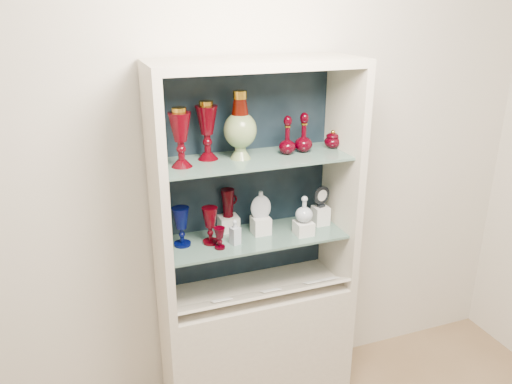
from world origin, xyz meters
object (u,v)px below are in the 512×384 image
object	(u,v)px
pedestal_lamp_left	(180,138)
ruby_goblet_small	(220,238)
enamel_urn	(240,125)
ruby_pitcher	(228,203)
clear_square_bottle	(235,232)
ruby_decanter_b	(304,131)
ruby_goblet_tall	(210,225)
pedestal_lamp_right	(207,131)
cobalt_goblet	(181,227)
cameo_medallion	(321,196)
clear_round_decanter	(304,210)
flat_flask	(261,204)
lidded_bowl	(333,139)
ruby_decanter_a	(287,133)

from	to	relation	value
pedestal_lamp_left	ruby_goblet_small	xyz separation A→B (m)	(0.15, -0.06, -0.50)
enamel_urn	ruby_pitcher	xyz separation A→B (m)	(-0.04, 0.10, -0.43)
ruby_goblet_small	clear_square_bottle	world-z (taller)	clear_square_bottle
ruby_decanter_b	ruby_goblet_small	distance (m)	0.67
ruby_goblet_tall	enamel_urn	bearing A→B (deg)	5.57
pedestal_lamp_right	cobalt_goblet	size ratio (longest dim) A/B	1.40
enamel_urn	cameo_medallion	size ratio (longest dim) A/B	2.66
ruby_decanter_b	clear_round_decanter	bearing A→B (deg)	-105.08
pedestal_lamp_left	flat_flask	distance (m)	0.56
pedestal_lamp_right	ruby_goblet_tall	world-z (taller)	pedestal_lamp_right
pedestal_lamp_right	lidded_bowl	world-z (taller)	pedestal_lamp_right
ruby_goblet_tall	clear_square_bottle	size ratio (longest dim) A/B	1.48
ruby_goblet_small	enamel_urn	bearing A→B (deg)	32.22
ruby_decanter_b	ruby_pitcher	size ratio (longest dim) A/B	1.43
ruby_decanter_b	ruby_pitcher	xyz separation A→B (m)	(-0.37, 0.10, -0.37)
ruby_decanter_a	lidded_bowl	size ratio (longest dim) A/B	2.23
ruby_goblet_tall	clear_round_decanter	bearing A→B (deg)	-7.97
cobalt_goblet	ruby_goblet_tall	size ratio (longest dim) A/B	1.05
pedestal_lamp_right	flat_flask	world-z (taller)	pedestal_lamp_right
lidded_bowl	cameo_medallion	world-z (taller)	lidded_bowl
ruby_pitcher	cameo_medallion	distance (m)	0.50
pedestal_lamp_left	cameo_medallion	distance (m)	0.85
enamel_urn	ruby_pitcher	bearing A→B (deg)	110.90
ruby_decanter_a	lidded_bowl	xyz separation A→B (m)	(0.27, 0.02, -0.06)
cobalt_goblet	ruby_decanter_b	bearing A→B (deg)	-0.95
ruby_decanter_a	ruby_decanter_b	bearing A→B (deg)	5.05
cameo_medallion	pedestal_lamp_left	bearing A→B (deg)	167.82
ruby_decanter_a	cobalt_goblet	xyz separation A→B (m)	(-0.55, 0.02, -0.43)
lidded_bowl	cobalt_goblet	size ratio (longest dim) A/B	0.49
ruby_goblet_tall	clear_round_decanter	world-z (taller)	clear_round_decanter
ruby_decanter_a	ruby_goblet_small	bearing A→B (deg)	-168.43
pedestal_lamp_right	ruby_decanter_b	xyz separation A→B (m)	(0.48, -0.04, -0.03)
cobalt_goblet	ruby_goblet_tall	xyz separation A→B (m)	(0.14, -0.02, -0.00)
clear_square_bottle	cameo_medallion	size ratio (longest dim) A/B	1.06
clear_square_bottle	ruby_decanter_a	bearing A→B (deg)	10.70
enamel_urn	cobalt_goblet	bearing A→B (deg)	178.44
ruby_decanter_a	cobalt_goblet	size ratio (longest dim) A/B	1.08
enamel_urn	lidded_bowl	bearing A→B (deg)	1.43
ruby_decanter_b	cobalt_goblet	size ratio (longest dim) A/B	1.06
ruby_decanter_b	cameo_medallion	bearing A→B (deg)	3.37
cobalt_goblet	clear_round_decanter	xyz separation A→B (m)	(0.62, -0.09, 0.04)
lidded_bowl	ruby_goblet_tall	xyz separation A→B (m)	(-0.67, -0.03, -0.37)
pedestal_lamp_right	ruby_decanter_b	distance (m)	0.49
ruby_decanter_b	cobalt_goblet	xyz separation A→B (m)	(-0.64, 0.01, -0.43)
cobalt_goblet	ruby_decanter_a	bearing A→B (deg)	-1.97
cobalt_goblet	pedestal_lamp_left	bearing A→B (deg)	-75.27
ruby_decanter_a	clear_square_bottle	size ratio (longest dim) A/B	1.68
pedestal_lamp_right	ruby_pitcher	bearing A→B (deg)	27.50
cameo_medallion	ruby_goblet_small	bearing A→B (deg)	173.84
ruby_decanter_a	clear_round_decanter	xyz separation A→B (m)	(0.07, -0.07, -0.39)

